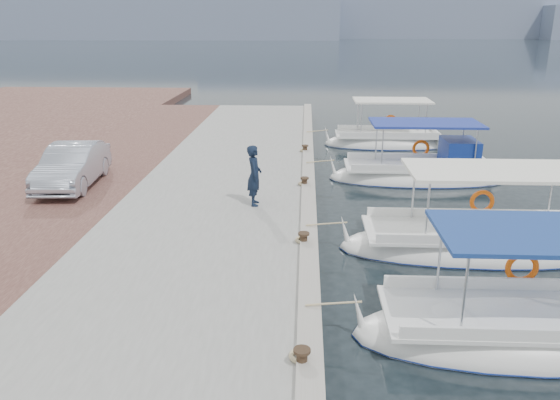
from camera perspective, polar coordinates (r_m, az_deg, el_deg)
The scene contains 12 objects.
ground at distance 12.36m, azimuth 4.05°, elevation -9.58°, with size 400.00×400.00×0.00m, color black.
concrete_quay at distance 17.07m, azimuth -6.39°, elevation -0.75°, with size 6.00×40.00×0.50m, color gray.
quay_curb at distance 16.77m, azimuth 3.00°, elevation 0.10°, with size 0.44×40.00×0.12m, color #9E988C.
cobblestone_strip at distance 18.52m, azimuth -21.85°, elevation -0.46°, with size 4.00×40.00×0.50m, color #54322C.
distant_hills at distance 214.55m, azimuth 11.30°, elevation 18.29°, with size 330.00×60.00×18.00m.
fishing_caique_b at distance 11.53m, azimuth 23.94°, elevation -12.75°, with size 6.40×2.40×2.83m.
fishing_caique_c at distance 15.28m, azimuth 20.18°, elevation -4.61°, with size 7.38×2.46×2.83m.
fishing_caique_d at distance 21.38m, azimuth 14.41°, elevation 2.51°, with size 6.65×2.35×2.83m.
fishing_caique_e at distance 27.13m, azimuth 11.05°, elevation 5.84°, with size 6.01×2.31×2.83m.
mooring_bollards at distance 13.43m, azimuth 2.49°, elevation -3.96°, with size 0.28×20.28×0.33m.
fisherman at distance 16.18m, azimuth -2.70°, elevation 2.58°, with size 0.66×0.43×1.82m, color black.
parked_car at distance 19.42m, azimuth -20.87°, elevation 3.38°, with size 1.47×4.21×1.39m, color #AAB2C2.
Camera 1 is at (-0.35, -10.95, 5.74)m, focal length 35.00 mm.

